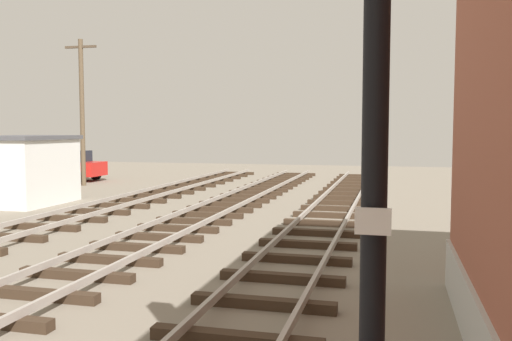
% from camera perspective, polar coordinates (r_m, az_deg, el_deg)
% --- Properties ---
extents(signal_mast, '(0.36, 0.40, 5.49)m').
position_cam_1_polar(signal_mast, '(3.83, 12.39, 10.43)').
color(signal_mast, black).
rests_on(signal_mast, ground).
extents(control_hut, '(3.00, 3.80, 2.76)m').
position_cam_1_polar(control_hut, '(23.87, -22.94, 0.08)').
color(control_hut, silver).
rests_on(control_hut, ground).
extents(parked_car_red, '(4.20, 2.04, 1.76)m').
position_cam_1_polar(parked_car_red, '(33.77, -19.02, 0.51)').
color(parked_car_red, red).
rests_on(parked_car_red, ground).
extents(parked_car_silver, '(4.20, 2.04, 1.76)m').
position_cam_1_polar(parked_car_silver, '(35.71, -22.13, 0.62)').
color(parked_car_silver, '#B7B7BC').
rests_on(parked_car_silver, ground).
extents(utility_pole_far, '(1.80, 0.24, 7.72)m').
position_cam_1_polar(utility_pole_far, '(30.59, -17.64, 6.07)').
color(utility_pole_far, brown).
rests_on(utility_pole_far, ground).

